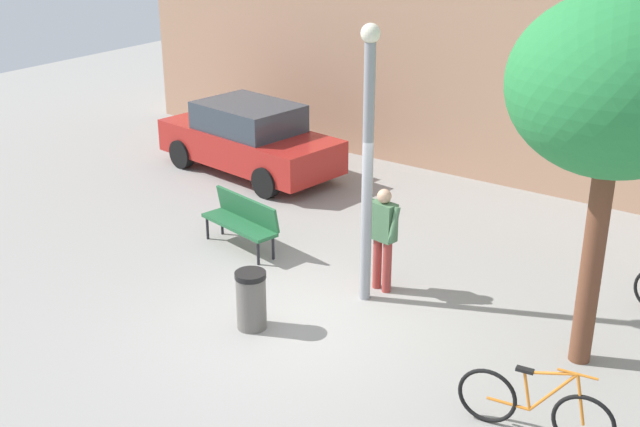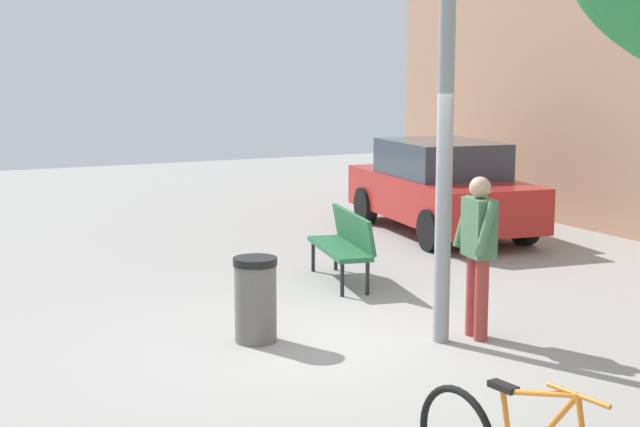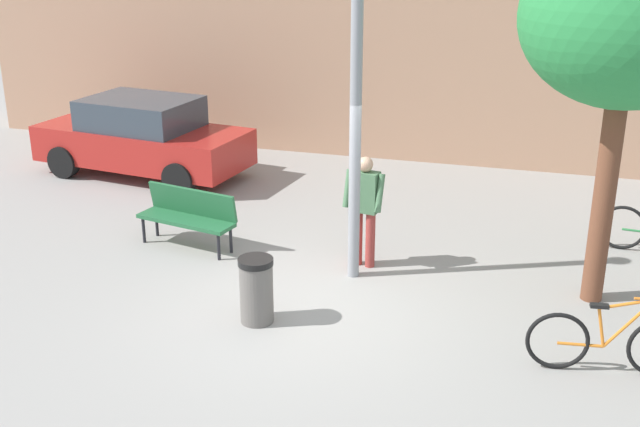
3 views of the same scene
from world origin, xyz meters
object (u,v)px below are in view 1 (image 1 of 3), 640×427
trash_bin (251,300)px  lamppost (368,154)px  parked_car_red (249,139)px  person_by_lamppost (383,233)px  park_bench (242,218)px  plaza_tree (616,88)px  bicycle_orange (535,407)px

trash_bin → lamppost: bearing=63.4°
parked_car_red → trash_bin: parked_car_red is taller
lamppost → person_by_lamppost: bearing=81.4°
person_by_lamppost → park_bench: 2.82m
plaza_tree → parked_car_red: plaza_tree is taller
park_bench → parked_car_red: (-2.44, 3.11, 0.23)m
plaza_tree → bicycle_orange: size_ratio=2.68×
park_bench → bicycle_orange: bicycle_orange is taller
person_by_lamppost → trash_bin: bearing=-113.5°
person_by_lamppost → plaza_tree: 4.22m
person_by_lamppost → bicycle_orange: bearing=-32.4°
park_bench → parked_car_red: bearing=128.1°
parked_car_red → plaza_tree: bearing=-21.2°
lamppost → plaza_tree: plaza_tree is taller
plaza_tree → trash_bin: 5.57m
plaza_tree → park_bench: bearing=178.4°
parked_car_red → trash_bin: size_ratio=5.06×
person_by_lamppost → parked_car_red: (-5.22, 3.07, -0.19)m
person_by_lamppost → parked_car_red: bearing=149.5°
plaza_tree → lamppost: bearing=-176.8°
park_bench → bicycle_orange: size_ratio=0.92×
lamppost → bicycle_orange: size_ratio=2.31×
park_bench → bicycle_orange: (6.10, -2.07, -0.16)m
bicycle_orange → parked_car_red: size_ratio=0.41×
plaza_tree → trash_bin: plaza_tree is taller
lamppost → park_bench: (-2.73, 0.35, -1.77)m
plaza_tree → person_by_lamppost: bearing=176.3°
bicycle_orange → trash_bin: bicycle_orange is taller
lamppost → trash_bin: 2.65m
person_by_lamppost → bicycle_orange: (3.32, -2.11, -0.58)m
park_bench → plaza_tree: 6.78m
parked_car_red → trash_bin: bearing=-50.0°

